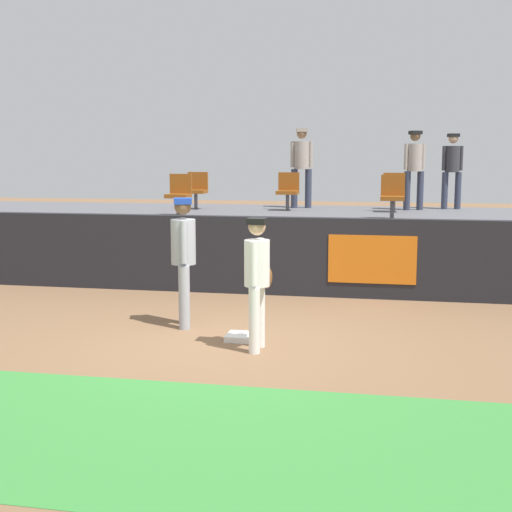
% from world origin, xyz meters
% --- Properties ---
extents(ground_plane, '(60.00, 60.00, 0.00)m').
position_xyz_m(ground_plane, '(0.00, 0.00, 0.00)').
color(ground_plane, brown).
extents(grass_foreground_strip, '(18.00, 2.80, 0.01)m').
position_xyz_m(grass_foreground_strip, '(0.00, -3.08, 0.00)').
color(grass_foreground_strip, '#388438').
rests_on(grass_foreground_strip, ground_plane).
extents(first_base, '(0.40, 0.40, 0.08)m').
position_xyz_m(first_base, '(0.20, 0.18, 0.04)').
color(first_base, white).
rests_on(first_base, ground_plane).
extents(player_fielder_home, '(0.33, 0.53, 1.69)m').
position_xyz_m(player_fielder_home, '(0.49, -0.24, 0.97)').
color(player_fielder_home, white).
rests_on(player_fielder_home, ground_plane).
extents(player_runner_visitor, '(0.45, 0.50, 1.86)m').
position_xyz_m(player_runner_visitor, '(-0.78, 0.76, 1.08)').
color(player_runner_visitor, '#9EA3AD').
rests_on(player_runner_visitor, ground_plane).
extents(field_wall, '(18.00, 0.26, 1.39)m').
position_xyz_m(field_wall, '(0.01, 3.37, 0.69)').
color(field_wall, black).
rests_on(field_wall, ground_plane).
extents(bleacher_platform, '(18.00, 4.80, 1.26)m').
position_xyz_m(bleacher_platform, '(0.00, 5.94, 0.63)').
color(bleacher_platform, '#59595E').
rests_on(bleacher_platform, ground_plane).
extents(seat_front_left, '(0.45, 0.44, 0.84)m').
position_xyz_m(seat_front_left, '(-2.10, 4.81, 1.73)').
color(seat_front_left, '#4C4C51').
rests_on(seat_front_left, bleacher_platform).
extents(seat_back_right, '(0.47, 0.44, 0.84)m').
position_xyz_m(seat_back_right, '(2.17, 6.61, 1.74)').
color(seat_back_right, '#4C4C51').
rests_on(seat_back_right, bleacher_platform).
extents(seat_back_left, '(0.47, 0.44, 0.84)m').
position_xyz_m(seat_back_left, '(-2.25, 6.61, 1.74)').
color(seat_back_left, '#4C4C51').
rests_on(seat_back_left, bleacher_platform).
extents(seat_front_right, '(0.45, 0.44, 0.84)m').
position_xyz_m(seat_front_right, '(2.14, 4.81, 1.73)').
color(seat_front_right, '#4C4C51').
rests_on(seat_front_right, bleacher_platform).
extents(seat_back_center, '(0.47, 0.44, 0.84)m').
position_xyz_m(seat_back_center, '(-0.14, 6.61, 1.74)').
color(seat_back_center, '#4C4C51').
rests_on(seat_back_center, bleacher_platform).
extents(spectator_hooded, '(0.51, 0.41, 1.83)m').
position_xyz_m(spectator_hooded, '(0.05, 7.42, 2.33)').
color(spectator_hooded, '#33384C').
rests_on(spectator_hooded, bleacher_platform).
extents(spectator_capped, '(0.46, 0.43, 1.75)m').
position_xyz_m(spectator_capped, '(2.61, 7.24, 2.28)').
color(spectator_capped, '#33384C').
rests_on(spectator_capped, bleacher_platform).
extents(spectator_casual, '(0.47, 0.39, 1.70)m').
position_xyz_m(spectator_casual, '(3.46, 7.69, 2.25)').
color(spectator_casual, '#33384C').
rests_on(spectator_casual, bleacher_platform).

